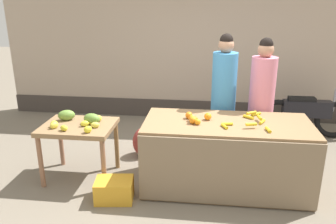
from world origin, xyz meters
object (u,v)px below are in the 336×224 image
vendor_woman_pink_shirt (261,104)px  produce_sack (144,141)px  produce_crate (114,190)px  parked_motorcycle (306,114)px  vendor_woman_blue_shirt (223,100)px

vendor_woman_pink_shirt → produce_sack: vendor_woman_pink_shirt is taller
vendor_woman_pink_shirt → produce_crate: vendor_woman_pink_shirt is taller
parked_motorcycle → produce_sack: 2.83m
parked_motorcycle → produce_crate: 3.59m
vendor_woman_blue_shirt → parked_motorcycle: size_ratio=1.16×
produce_sack → vendor_woman_blue_shirt: bearing=-2.4°
parked_motorcycle → vendor_woman_pink_shirt: bearing=-129.6°
vendor_woman_blue_shirt → parked_motorcycle: bearing=37.1°
vendor_woman_blue_shirt → vendor_woman_pink_shirt: 0.51m
vendor_woman_blue_shirt → parked_motorcycle: (1.47, 1.11, -0.53)m
produce_crate → produce_sack: (0.13, 1.24, 0.09)m
vendor_woman_pink_shirt → produce_crate: 2.27m
vendor_woman_pink_shirt → parked_motorcycle: vendor_woman_pink_shirt is taller
produce_crate → parked_motorcycle: bearing=40.0°
produce_sack → produce_crate: bearing=-95.8°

